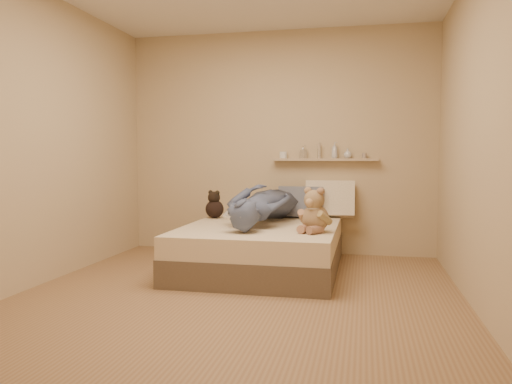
% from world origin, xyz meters
% --- Properties ---
extents(room, '(3.80, 3.80, 3.80)m').
position_xyz_m(room, '(0.00, 0.00, 1.30)').
color(room, '#8F6E4A').
rests_on(room, ground).
extents(bed, '(1.50, 1.90, 0.45)m').
position_xyz_m(bed, '(0.00, 0.93, 0.22)').
color(bed, brown).
rests_on(bed, floor).
extents(game_console, '(0.21, 0.15, 0.07)m').
position_xyz_m(game_console, '(-0.13, 0.33, 0.62)').
color(game_console, silver).
rests_on(game_console, bed).
extents(teddy_bear, '(0.33, 0.34, 0.41)m').
position_xyz_m(teddy_bear, '(0.56, 0.55, 0.62)').
color(teddy_bear, '#8F734E').
rests_on(teddy_bear, bed).
extents(dark_plush, '(0.20, 0.20, 0.31)m').
position_xyz_m(dark_plush, '(-0.63, 1.36, 0.58)').
color(dark_plush, black).
rests_on(dark_plush, bed).
extents(pillow_cream, '(0.55, 0.29, 0.43)m').
position_xyz_m(pillow_cream, '(0.62, 1.76, 0.65)').
color(pillow_cream, beige).
rests_on(pillow_cream, bed).
extents(pillow_grey, '(0.52, 0.26, 0.36)m').
position_xyz_m(pillow_grey, '(0.30, 1.62, 0.62)').
color(pillow_grey, slate).
rests_on(pillow_grey, bed).
extents(person, '(0.74, 1.72, 0.40)m').
position_xyz_m(person, '(-0.02, 1.10, 0.65)').
color(person, '#464E6F').
rests_on(person, bed).
extents(wall_shelf, '(1.20, 0.12, 0.03)m').
position_xyz_m(wall_shelf, '(0.55, 1.84, 1.10)').
color(wall_shelf, tan).
rests_on(wall_shelf, wall_back).
extents(shelf_bottles, '(1.00, 0.11, 0.18)m').
position_xyz_m(shelf_bottles, '(0.54, 1.84, 1.18)').
color(shelf_bottles, white).
rests_on(shelf_bottles, wall_shelf).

